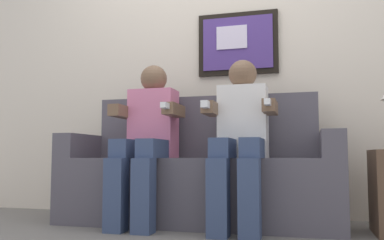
# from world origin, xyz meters

# --- Properties ---
(ground_plane) EXTENTS (5.59, 5.59, 0.00)m
(ground_plane) POSITION_xyz_m (0.00, 0.00, 0.00)
(ground_plane) COLOR #66605B
(back_wall_assembly) EXTENTS (4.30, 0.10, 2.60)m
(back_wall_assembly) POSITION_xyz_m (0.01, 0.76, 1.30)
(back_wall_assembly) COLOR beige
(back_wall_assembly) RESTS_ON ground_plane
(couch) EXTENTS (1.90, 0.58, 0.90)m
(couch) POSITION_xyz_m (0.00, 0.33, 0.31)
(couch) COLOR #514C56
(couch) RESTS_ON ground_plane
(person_on_left) EXTENTS (0.46, 0.56, 1.11)m
(person_on_left) POSITION_xyz_m (-0.32, 0.16, 0.61)
(person_on_left) COLOR pink
(person_on_left) RESTS_ON ground_plane
(person_on_right) EXTENTS (0.46, 0.56, 1.11)m
(person_on_right) POSITION_xyz_m (0.32, 0.16, 0.61)
(person_on_right) COLOR white
(person_on_right) RESTS_ON ground_plane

